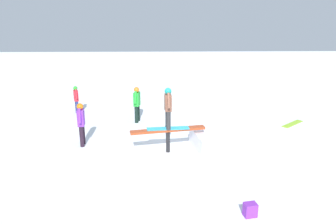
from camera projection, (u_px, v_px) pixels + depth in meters
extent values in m
plane|color=white|center=(168.00, 152.00, 11.41)|extent=(60.00, 60.00, 0.00)
cylinder|color=black|center=(168.00, 141.00, 11.29)|extent=(0.14, 0.14, 0.77)
cube|color=#A53F1E|center=(168.00, 130.00, 11.17)|extent=(2.60, 0.79, 0.08)
cube|color=white|center=(219.00, 139.00, 11.72)|extent=(2.06, 1.83, 0.59)
cube|color=#2DACD3|center=(168.00, 128.00, 11.15)|extent=(1.46, 0.41, 0.03)
cylinder|color=#2E2D2E|center=(168.00, 118.00, 11.19)|extent=(0.15, 0.15, 0.63)
cylinder|color=#2E2D2E|center=(168.00, 121.00, 10.93)|extent=(0.15, 0.15, 0.63)
cube|color=brown|center=(168.00, 103.00, 10.88)|extent=(0.25, 0.37, 0.55)
cylinder|color=brown|center=(167.00, 97.00, 11.06)|extent=(0.11, 0.30, 0.50)
cylinder|color=brown|center=(169.00, 101.00, 10.64)|extent=(0.11, 0.30, 0.50)
sphere|color=#168A82|center=(168.00, 91.00, 10.77)|extent=(0.23, 0.23, 0.23)
cylinder|color=black|center=(136.00, 115.00, 14.30)|extent=(0.15, 0.15, 0.74)
cylinder|color=black|center=(138.00, 113.00, 14.57)|extent=(0.15, 0.15, 0.74)
cube|color=green|center=(137.00, 99.00, 14.24)|extent=(0.29, 0.40, 0.60)
cylinder|color=green|center=(135.00, 97.00, 13.99)|extent=(0.14, 0.25, 0.53)
cylinder|color=green|center=(138.00, 95.00, 14.42)|extent=(0.14, 0.25, 0.53)
sphere|color=orange|center=(137.00, 90.00, 14.12)|extent=(0.23, 0.23, 0.23)
cylinder|color=black|center=(83.00, 134.00, 12.01)|extent=(0.15, 0.15, 0.76)
cylinder|color=black|center=(82.00, 137.00, 11.74)|extent=(0.15, 0.15, 0.76)
cube|color=purple|center=(81.00, 118.00, 11.68)|extent=(0.24, 0.37, 0.59)
cylinder|color=purple|center=(82.00, 112.00, 11.85)|extent=(0.10, 0.21, 0.53)
cylinder|color=purple|center=(80.00, 116.00, 11.42)|extent=(0.10, 0.21, 0.53)
sphere|color=orange|center=(80.00, 106.00, 11.56)|extent=(0.23, 0.23, 0.23)
cylinder|color=navy|center=(77.00, 108.00, 15.48)|extent=(0.13, 0.13, 0.64)
cylinder|color=navy|center=(77.00, 107.00, 15.69)|extent=(0.13, 0.13, 0.64)
cube|color=red|center=(76.00, 96.00, 15.42)|extent=(0.29, 0.36, 0.51)
cylinder|color=red|center=(76.00, 94.00, 15.21)|extent=(0.14, 0.21, 0.45)
cylinder|color=red|center=(75.00, 92.00, 15.56)|extent=(0.14, 0.21, 0.45)
sphere|color=green|center=(75.00, 88.00, 15.32)|extent=(0.20, 0.20, 0.20)
cube|color=#97D22A|center=(293.00, 124.00, 14.22)|extent=(1.21, 1.09, 0.02)
cube|color=purple|center=(250.00, 210.00, 7.77)|extent=(0.34, 0.27, 0.34)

